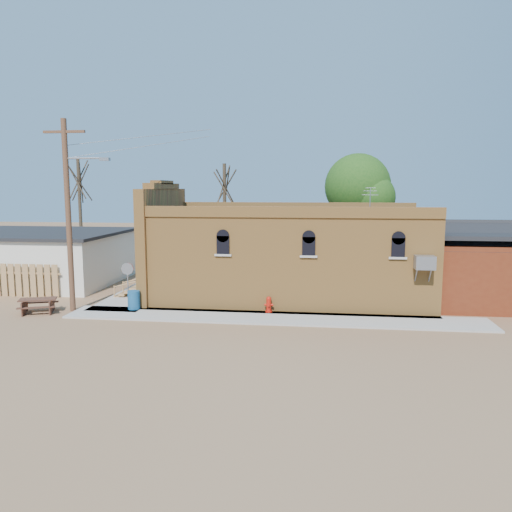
# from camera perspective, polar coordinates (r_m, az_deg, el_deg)

# --- Properties ---
(ground) EXTENTS (120.00, 120.00, 0.00)m
(ground) POSITION_cam_1_polar(r_m,az_deg,el_deg) (21.95, -2.11, -7.68)
(ground) COLOR brown
(ground) RESTS_ON ground
(sidewalk_south) EXTENTS (19.00, 2.20, 0.08)m
(sidewalk_south) POSITION_cam_1_polar(r_m,az_deg,el_deg) (22.62, 2.04, -7.10)
(sidewalk_south) COLOR #9E9991
(sidewalk_south) RESTS_ON ground
(sidewalk_west) EXTENTS (2.60, 10.00, 0.08)m
(sidewalk_west) POSITION_cam_1_polar(r_m,az_deg,el_deg) (29.16, -12.51, -3.89)
(sidewalk_west) COLOR #9E9991
(sidewalk_west) RESTS_ON ground
(brick_bar) EXTENTS (16.40, 7.97, 6.30)m
(brick_bar) POSITION_cam_1_polar(r_m,az_deg,el_deg) (26.66, 3.26, 0.21)
(brick_bar) COLOR #C8853D
(brick_bar) RESTS_ON ground
(red_shed) EXTENTS (5.40, 6.40, 4.30)m
(red_shed) POSITION_cam_1_polar(r_m,az_deg,el_deg) (27.81, 23.96, -0.28)
(red_shed) COLOR #5B200F
(red_shed) RESTS_ON ground
(wood_fence) EXTENTS (5.20, 0.10, 1.80)m
(wood_fence) POSITION_cam_1_polar(r_m,az_deg,el_deg) (29.94, -25.82, -2.51)
(wood_fence) COLOR #A98A4C
(wood_fence) RESTS_ON ground
(utility_pole) EXTENTS (3.12, 0.26, 9.00)m
(utility_pole) POSITION_cam_1_polar(r_m,az_deg,el_deg) (24.95, -20.57, 4.82)
(utility_pole) COLOR #533521
(utility_pole) RESTS_ON ground
(tree_bare_near) EXTENTS (2.80, 2.80, 7.65)m
(tree_bare_near) POSITION_cam_1_polar(r_m,az_deg,el_deg) (34.48, -3.62, 7.96)
(tree_bare_near) COLOR #483929
(tree_bare_near) RESTS_ON ground
(tree_bare_far) EXTENTS (2.80, 2.80, 8.16)m
(tree_bare_far) POSITION_cam_1_polar(r_m,az_deg,el_deg) (38.99, -19.60, 8.09)
(tree_bare_far) COLOR #483929
(tree_bare_far) RESTS_ON ground
(tree_leafy) EXTENTS (4.40, 4.40, 8.15)m
(tree_leafy) POSITION_cam_1_polar(r_m,az_deg,el_deg) (34.47, 11.55, 7.77)
(tree_leafy) COLOR #483929
(tree_leafy) RESTS_ON ground
(fire_hydrant) EXTENTS (0.42, 0.38, 0.75)m
(fire_hydrant) POSITION_cam_1_polar(r_m,az_deg,el_deg) (23.41, 1.47, -5.55)
(fire_hydrant) COLOR #B2150A
(fire_hydrant) RESTS_ON sidewalk_south
(stop_sign) EXTENTS (0.60, 0.11, 2.22)m
(stop_sign) POSITION_cam_1_polar(r_m,az_deg,el_deg) (24.76, -14.47, -1.91)
(stop_sign) COLOR gray
(stop_sign) RESTS_ON sidewalk_south
(trash_barrel) EXTENTS (0.75, 0.75, 0.89)m
(trash_barrel) POSITION_cam_1_polar(r_m,az_deg,el_deg) (24.68, -13.79, -4.90)
(trash_barrel) COLOR navy
(trash_barrel) RESTS_ON sidewalk_west
(picnic_table) EXTENTS (1.98, 1.74, 0.69)m
(picnic_table) POSITION_cam_1_polar(r_m,az_deg,el_deg) (25.71, -23.65, -5.00)
(picnic_table) COLOR #4C2B1E
(picnic_table) RESTS_ON ground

